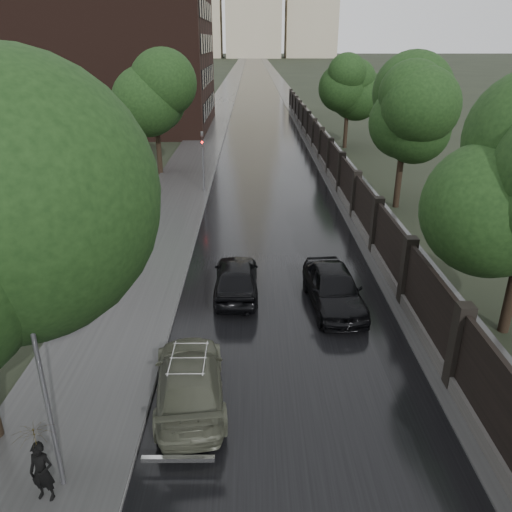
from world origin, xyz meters
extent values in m
cube|color=black|center=(0.00, 190.00, 0.01)|extent=(8.00, 420.00, 0.02)
cube|color=#2D2D2D|center=(-6.00, 190.00, 0.08)|extent=(4.00, 420.00, 0.16)
cube|color=#2D2D2D|center=(5.50, 190.00, 0.04)|extent=(3.00, 420.00, 0.08)
cube|color=#383533|center=(4.60, 32.00, 0.25)|extent=(0.40, 75.00, 0.50)
cube|color=black|center=(4.60, 32.00, 1.50)|extent=(0.15, 75.00, 2.00)
cube|color=black|center=(4.60, 70.00, 1.35)|extent=(0.45, 0.45, 2.70)
cylinder|color=black|center=(-8.00, 30.00, 2.93)|extent=(0.36, 0.36, 5.85)
sphere|color=black|center=(-8.00, 30.00, 5.27)|extent=(4.25, 4.25, 4.25)
cylinder|color=black|center=(7.50, 22.00, 2.76)|extent=(0.36, 0.36, 5.53)
sphere|color=black|center=(7.50, 22.00, 4.97)|extent=(4.08, 4.08, 4.08)
cylinder|color=black|center=(7.50, 40.00, 2.76)|extent=(0.36, 0.36, 5.53)
sphere|color=black|center=(7.50, 40.00, 4.97)|extent=(4.08, 4.08, 4.08)
cylinder|color=#59595E|center=(-5.40, 1.50, 2.50)|extent=(0.10, 0.10, 5.00)
cube|color=#59595E|center=(-5.40, 1.50, 5.05)|extent=(0.25, 0.12, 0.12)
cylinder|color=#59595E|center=(-4.30, 25.00, 1.50)|extent=(0.12, 0.12, 3.00)
imported|color=#59595E|center=(-4.30, 25.00, 3.50)|extent=(0.16, 0.20, 1.00)
sphere|color=#FF0C0C|center=(-4.30, 24.85, 3.35)|extent=(0.14, 0.14, 0.14)
cube|color=black|center=(-18.00, 52.00, 10.00)|extent=(24.00, 18.00, 20.00)
cube|color=tan|center=(-32.00, 300.00, 22.00)|extent=(28.00, 22.00, 44.00)
cube|color=tan|center=(32.00, 300.00, 22.00)|extent=(28.00, 22.00, 44.00)
imported|color=#4A4D3D|center=(-2.90, 4.49, 0.67)|extent=(2.42, 4.80, 1.34)
imported|color=black|center=(-1.80, 10.84, 0.72)|extent=(1.74, 4.24, 1.44)
imported|color=black|center=(1.87, 9.79, 0.77)|extent=(2.18, 4.65, 1.54)
imported|color=black|center=(-5.62, 1.13, 0.89)|extent=(0.58, 0.42, 1.46)
imported|color=black|center=(-5.62, 1.13, 2.06)|extent=(0.96, 0.98, 0.78)
camera|label=1|loc=(-1.17, -6.73, 9.24)|focal=35.00mm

